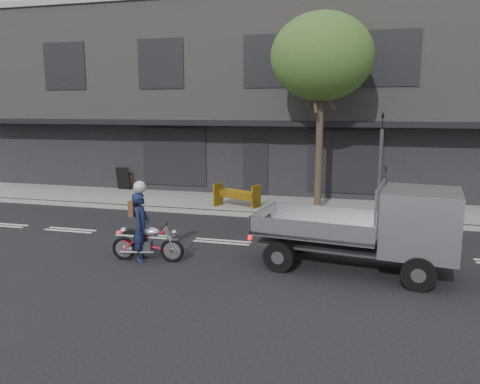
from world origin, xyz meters
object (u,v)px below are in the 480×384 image
street_tree (322,57)px  construction_barrier (235,196)px  motorcycle (147,242)px  rider (141,227)px  traffic_light_pole (380,172)px  sandwich_board (123,178)px  flatbed_ute (400,224)px

street_tree → construction_barrier: size_ratio=4.46×
street_tree → motorcycle: street_tree is taller
motorcycle → rider: size_ratio=1.07×
rider → construction_barrier: (0.79, 5.67, -0.26)m
traffic_light_pole → rider: size_ratio=2.09×
motorcycle → construction_barrier: (0.64, 5.67, 0.10)m
sandwich_board → rider: bearing=-53.9°
motorcycle → flatbed_ute: (5.78, 0.54, 0.68)m
traffic_light_pole → flatbed_ute: (0.31, -4.81, -0.49)m
street_tree → traffic_light_pole: (2.00, -0.85, -3.63)m
flatbed_ute → street_tree: bearing=119.8°
rider → construction_barrier: bearing=-15.2°
motorcycle → sandwich_board: sandwich_board is taller
street_tree → flatbed_ute: size_ratio=1.47×
motorcycle → sandwich_board: bearing=114.8°
traffic_light_pole → sandwich_board: bearing=165.8°
flatbed_ute → traffic_light_pole: bearing=101.3°
street_tree → motorcycle: 8.58m
traffic_light_pole → construction_barrier: 4.95m
traffic_light_pole → rider: 7.80m
flatbed_ute → motorcycle: bearing=-167.1°
flatbed_ute → construction_barrier: 7.28m
construction_barrier → sandwich_board: size_ratio=1.56×
rider → sandwich_board: rider is taller
motorcycle → traffic_light_pole: bearing=37.2°
construction_barrier → sandwich_board: bearing=157.5°
rider → sandwich_board: bearing=24.0°
motorcycle → flatbed_ute: bearing=-1.9°
traffic_light_pole → rider: traffic_light_pole is taller
rider → motorcycle: bearing=-97.2°
traffic_light_pole → construction_barrier: size_ratio=2.31×
motorcycle → rider: bearing=172.8°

